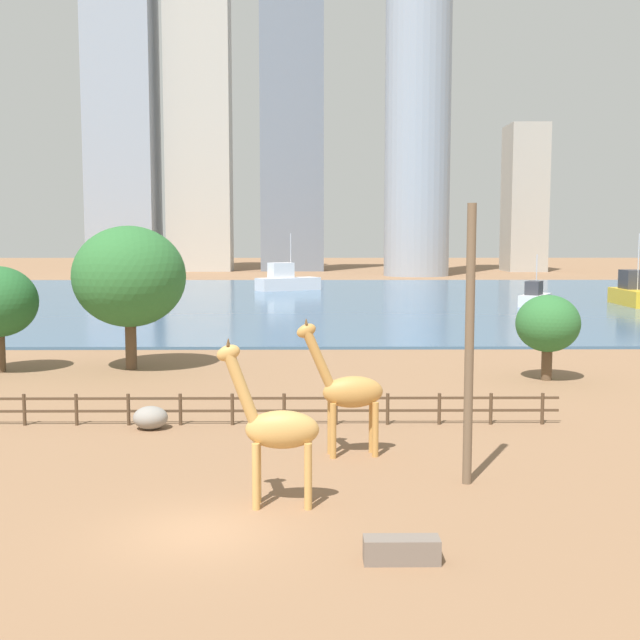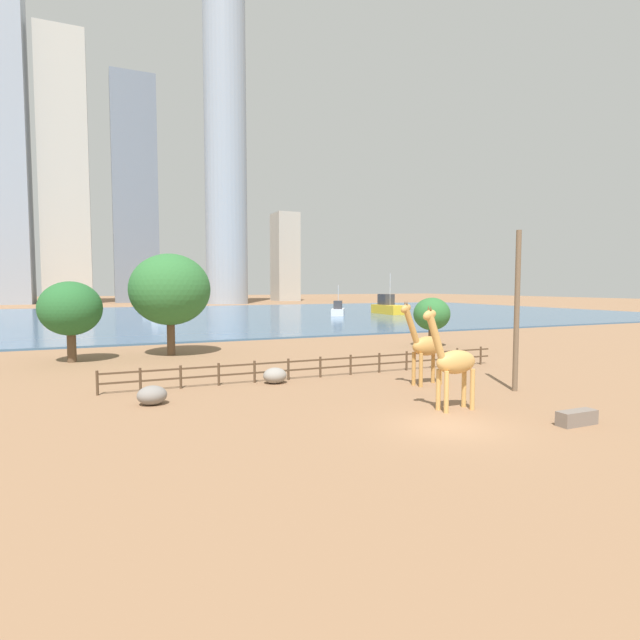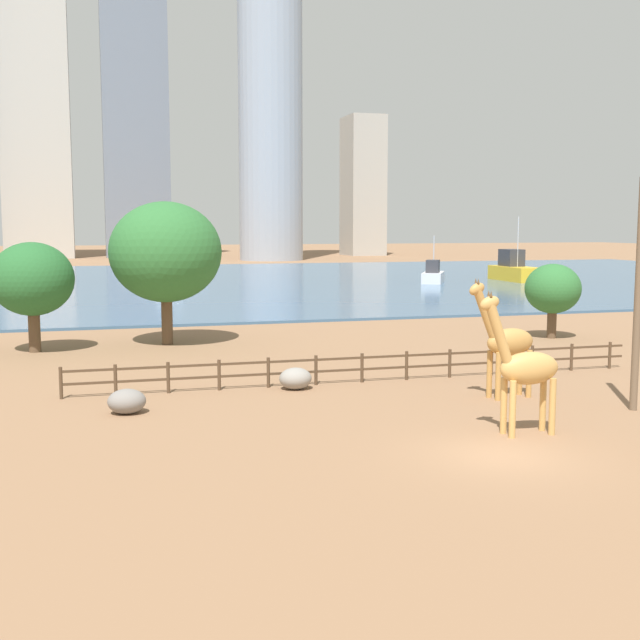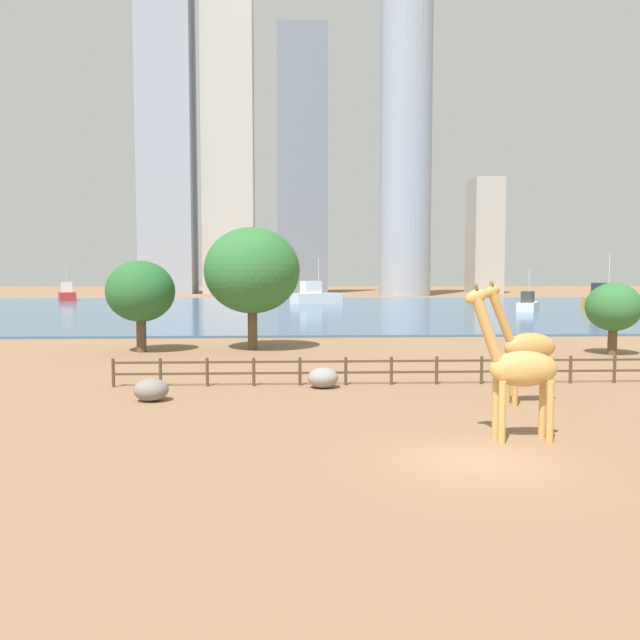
% 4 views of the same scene
% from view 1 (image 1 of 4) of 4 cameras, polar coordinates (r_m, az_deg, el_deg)
% --- Properties ---
extents(ground_plane, '(400.00, 400.00, 0.00)m').
position_cam_1_polar(ground_plane, '(100.48, -2.24, 1.54)').
color(ground_plane, '#8C6647').
extents(harbor_water, '(180.00, 86.00, 0.20)m').
position_cam_1_polar(harbor_water, '(97.48, -2.29, 1.47)').
color(harbor_water, '#3D6084').
rests_on(harbor_water, ground).
extents(giraffe_tall, '(3.16, 1.11, 4.86)m').
position_cam_1_polar(giraffe_tall, '(28.06, 2.00, -5.11)').
color(giraffe_tall, '#C18C47').
rests_on(giraffe_tall, ground).
extents(giraffe_companion, '(2.94, 0.84, 4.83)m').
position_cam_1_polar(giraffe_companion, '(22.87, -3.12, -7.74)').
color(giraffe_companion, tan).
rests_on(giraffe_companion, ground).
extents(utility_pole, '(0.28, 0.28, 8.66)m').
position_cam_1_polar(utility_pole, '(24.95, 10.57, -1.81)').
color(utility_pole, brown).
rests_on(utility_pole, ground).
extents(boulder_near_fence, '(1.38, 1.23, 0.92)m').
position_cam_1_polar(boulder_near_fence, '(32.92, -11.97, -6.81)').
color(boulder_near_fence, gray).
rests_on(boulder_near_fence, ground).
extents(feeding_trough, '(1.80, 0.60, 0.60)m').
position_cam_1_polar(feeding_trough, '(19.72, 5.82, -15.96)').
color(feeding_trough, '#72665B').
rests_on(feeding_trough, ground).
extents(enclosure_fence, '(26.12, 0.14, 1.30)m').
position_cam_1_polar(enclosure_fence, '(33.02, -5.96, -6.15)').
color(enclosure_fence, '#4C3826').
rests_on(enclosure_fence, ground).
extents(tree_left_large, '(3.40, 3.40, 4.59)m').
position_cam_1_polar(tree_left_large, '(44.41, 15.90, -0.28)').
color(tree_left_large, brown).
rests_on(tree_left_large, ground).
extents(tree_center_broad, '(6.46, 6.46, 8.30)m').
position_cam_1_polar(tree_center_broad, '(47.34, -13.41, 3.00)').
color(tree_center_broad, brown).
rests_on(tree_center_broad, ground).
extents(boat_ferry, '(9.32, 7.08, 7.99)m').
position_cam_1_polar(boat_ferry, '(112.82, -2.40, 2.80)').
color(boat_ferry, silver).
rests_on(boat_ferry, harbor_water).
extents(boat_tug, '(4.95, 6.52, 5.59)m').
position_cam_1_polar(boat_tug, '(90.29, 15.04, 1.57)').
color(boat_tug, silver).
rests_on(boat_tug, harbor_water).
extents(boat_barge, '(3.35, 8.79, 7.84)m').
position_cam_1_polar(boat_barge, '(94.71, 21.48, 1.78)').
color(boat_barge, gold).
rests_on(boat_barge, harbor_water).
extents(skyline_block_central, '(8.34, 10.67, 32.55)m').
position_cam_1_polar(skyline_block_central, '(187.60, 14.34, 8.36)').
color(skyline_block_central, '#ADA89E').
rests_on(skyline_block_central, ground).
extents(skyline_tower_glass, '(14.58, 12.85, 107.89)m').
position_cam_1_polar(skyline_tower_glass, '(191.91, -14.04, 19.70)').
color(skyline_tower_glass, '#939EAD').
rests_on(skyline_tower_glass, ground).
extents(skyline_block_left, '(14.14, 8.66, 75.01)m').
position_cam_1_polar(skyline_block_left, '(186.62, -1.99, 15.11)').
color(skyline_block_left, slate).
rests_on(skyline_block_left, ground).
extents(skyline_block_right, '(14.25, 8.03, 84.92)m').
position_cam_1_polar(skyline_block_right, '(187.57, -8.67, 16.54)').
color(skyline_block_right, '#B7B2A8').
rests_on(skyline_block_right, ground).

